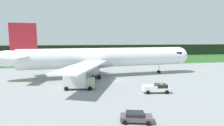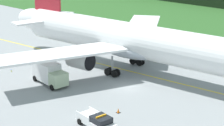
{
  "view_description": "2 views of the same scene",
  "coord_description": "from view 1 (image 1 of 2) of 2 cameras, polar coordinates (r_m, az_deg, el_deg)",
  "views": [
    {
      "loc": [
        -10.22,
        -45.28,
        10.63
      ],
      "look_at": [
        -0.46,
        4.48,
        4.06
      ],
      "focal_mm": 29.04,
      "sensor_mm": 36.0,
      "label": 1
    },
    {
      "loc": [
        35.54,
        -42.97,
        22.29
      ],
      "look_at": [
        1.3,
        -4.83,
        5.4
      ],
      "focal_mm": 64.53,
      "sensor_mm": 36.0,
      "label": 2
    }
  ],
  "objects": [
    {
      "name": "distant_tree_line",
      "position": [
        116.93,
        -6.08,
        3.89
      ],
      "size": [
        288.0,
        5.98,
        7.18
      ],
      "primitive_type": "cube",
      "color": "black",
      "rests_on": "ground"
    },
    {
      "name": "airliner",
      "position": [
        52.36,
        -2.9,
        1.57
      ],
      "size": [
        56.88,
        42.9,
        14.81
      ],
      "color": "white",
      "rests_on": "ground"
    },
    {
      "name": "staff_car",
      "position": [
        24.68,
        7.52,
        -16.42
      ],
      "size": [
        4.49,
        2.95,
        1.3
      ],
      "color": "#534246",
      "rests_on": "ground"
    },
    {
      "name": "ground",
      "position": [
        47.62,
        1.59,
        -5.52
      ],
      "size": [
        320.0,
        320.0,
        0.0
      ],
      "primitive_type": "plane",
      "color": "gray"
    },
    {
      "name": "catering_truck",
      "position": [
        39.76,
        -10.56,
        -5.64
      ],
      "size": [
        6.87,
        3.44,
        3.47
      ],
      "color": "#9FB391",
      "rests_on": "ground"
    },
    {
      "name": "apron_cone",
      "position": [
        42.04,
        10.03,
        -6.98
      ],
      "size": [
        0.47,
        0.47,
        0.59
      ],
      "color": "black",
      "rests_on": "ground"
    },
    {
      "name": "taxiway_edge_light_east",
      "position": [
        52.45,
        30.77,
        -5.08
      ],
      "size": [
        0.12,
        0.12,
        0.49
      ],
      "color": "yellow",
      "rests_on": "ground"
    },
    {
      "name": "taxiway_centerline_main",
      "position": [
        53.3,
        -2.22,
        -4.13
      ],
      "size": [
        74.24,
        6.1,
        0.01
      ],
      "primitive_type": "cube",
      "rotation": [
        0.0,
        0.0,
        0.08
      ],
      "color": "yellow",
      "rests_on": "ground"
    },
    {
      "name": "taxiway_edge_light_west",
      "position": [
        40.3,
        -23.38,
        -8.18
      ],
      "size": [
        0.12,
        0.12,
        0.44
      ],
      "color": "yellow",
      "rests_on": "ground"
    },
    {
      "name": "ops_pickup_truck",
      "position": [
        37.9,
        14.03,
        -7.71
      ],
      "size": [
        5.76,
        2.99,
        1.94
      ],
      "color": "white",
      "rests_on": "ground"
    },
    {
      "name": "grass_verge",
      "position": [
        95.28,
        -4.87,
        0.96
      ],
      "size": [
        320.0,
        42.4,
        0.04
      ],
      "primitive_type": "cube",
      "color": "#285522",
      "rests_on": "ground"
    }
  ]
}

